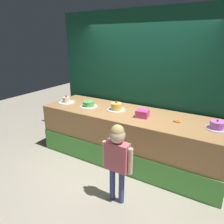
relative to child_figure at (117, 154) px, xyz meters
name	(u,v)px	position (x,y,z in m)	size (l,w,h in m)	color
ground_plane	(115,171)	(-0.36, 0.59, -0.77)	(12.00, 12.00, 0.00)	#ADA38E
stage_platform	(128,136)	(-0.36, 1.10, -0.30)	(3.38, 1.04, 0.94)	#B27F4C
curtain_backdrop	(143,83)	(-0.36, 1.71, 0.61)	(3.82, 0.08, 2.76)	#144C38
child_figure	(117,154)	(0.00, 0.00, 0.00)	(0.46, 0.21, 1.19)	#3F4C8C
pink_box	(142,114)	(-0.07, 1.02, 0.24)	(0.20, 0.19, 0.13)	#E64499
donut	(177,121)	(0.50, 1.11, 0.19)	(0.12, 0.12, 0.03)	orange
cake_far_left	(66,100)	(-1.80, 1.01, 0.22)	(0.35, 0.35, 0.16)	white
cake_center_left	(89,104)	(-1.23, 1.03, 0.23)	(0.35, 0.35, 0.16)	white
cake_center_right	(116,107)	(-0.65, 1.13, 0.24)	(0.36, 0.36, 0.18)	silver
cake_far_right	(217,125)	(1.08, 1.12, 0.23)	(0.31, 0.31, 0.15)	silver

